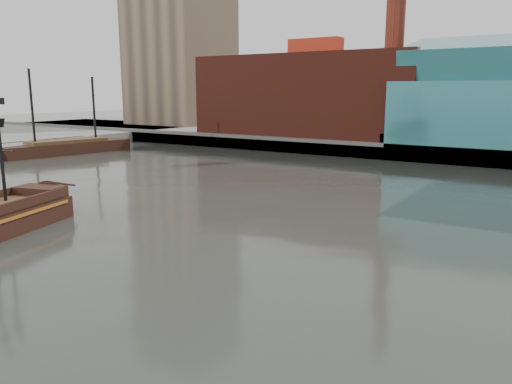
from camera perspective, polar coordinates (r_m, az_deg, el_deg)
The scene contains 5 objects.
ground at distance 26.45m, azimuth -21.47°, elevation -12.98°, with size 400.00×400.00×0.00m, color #2A2C27.
promenade_far at distance 108.00m, azimuth 21.96°, elevation 5.56°, with size 220.00×60.00×2.00m, color slate.
seawall at distance 79.33m, azimuth 17.88°, elevation 4.20°, with size 220.00×1.00×2.60m, color #4C4C49.
skyline at distance 100.35m, azimuth 25.23°, elevation 18.44°, with size 149.00×45.00×62.00m.
docked_vessel at distance 91.45m, azimuth -20.75°, elevation 4.68°, with size 8.69×22.19×14.73m.
Camera 1 is at (19.98, -13.70, 10.60)m, focal length 35.00 mm.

